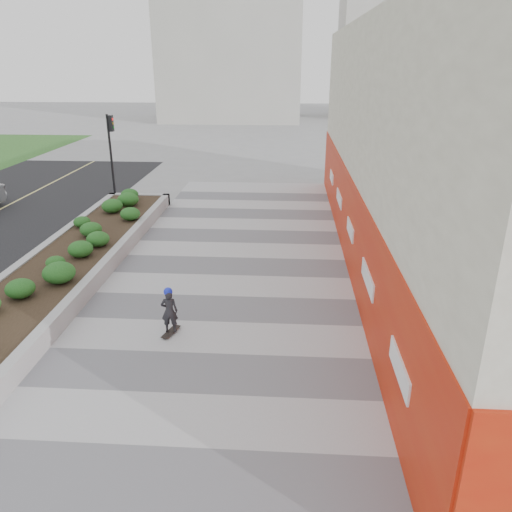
{
  "coord_description": "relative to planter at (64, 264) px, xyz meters",
  "views": [
    {
      "loc": [
        1.84,
        -7.8,
        6.7
      ],
      "look_at": [
        0.92,
        6.42,
        1.1
      ],
      "focal_mm": 35.0,
      "sensor_mm": 36.0,
      "label": 1
    }
  ],
  "objects": [
    {
      "name": "ground",
      "position": [
        5.5,
        -7.0,
        -0.42
      ],
      "size": [
        160.0,
        160.0,
        0.0
      ],
      "primitive_type": "plane",
      "color": "gray",
      "rests_on": "ground"
    },
    {
      "name": "distant_bldg_north_r",
      "position": [
        20.5,
        53.0,
        11.58
      ],
      "size": [
        14.0,
        10.0,
        24.0
      ],
      "primitive_type": "cube",
      "color": "#ADAAA3",
      "rests_on": "ground"
    },
    {
      "name": "planter",
      "position": [
        0.0,
        0.0,
        0.0
      ],
      "size": [
        3.0,
        18.0,
        0.9
      ],
      "color": "#9E9EA0",
      "rests_on": "ground"
    },
    {
      "name": "distant_bldg_north_l",
      "position": [
        0.5,
        48.0,
        9.58
      ],
      "size": [
        16.0,
        12.0,
        20.0
      ],
      "primitive_type": "cube",
      "color": "#ADAAA3",
      "rests_on": "ground"
    },
    {
      "name": "manhole_cover",
      "position": [
        6.0,
        -4.0,
        -0.42
      ],
      "size": [
        0.44,
        0.44,
        0.01
      ],
      "primitive_type": "cylinder",
      "color": "#595654",
      "rests_on": "ground"
    },
    {
      "name": "skateboarder",
      "position": [
        4.37,
        -3.51,
        0.26
      ],
      "size": [
        0.45,
        0.75,
        1.34
      ],
      "rotation": [
        0.0,
        0.0,
        -0.29
      ],
      "color": "beige",
      "rests_on": "ground"
    },
    {
      "name": "walkway",
      "position": [
        5.5,
        -4.0,
        -0.41
      ],
      "size": [
        8.0,
        36.0,
        0.01
      ],
      "primitive_type": "cube",
      "color": "#A8A8AD",
      "rests_on": "ground"
    },
    {
      "name": "traffic_signal_near",
      "position": [
        -1.73,
        10.5,
        2.34
      ],
      "size": [
        0.33,
        0.28,
        4.2
      ],
      "color": "black",
      "rests_on": "ground"
    },
    {
      "name": "building",
      "position": [
        12.48,
        1.98,
        3.56
      ],
      "size": [
        6.04,
        24.08,
        8.0
      ],
      "color": "#BCB5A1",
      "rests_on": "ground"
    }
  ]
}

